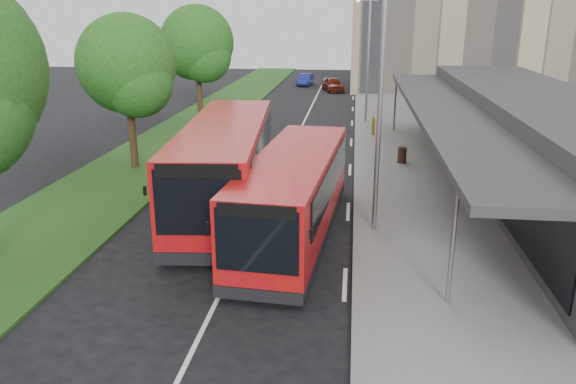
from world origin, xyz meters
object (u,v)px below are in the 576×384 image
at_px(lamp_post_far, 367,52).
at_px(car_near, 333,84).
at_px(bus_main, 294,195).
at_px(bus_second, 226,165).
at_px(litter_bin, 402,155).
at_px(tree_far, 197,47).
at_px(lamp_post_near, 378,94).
at_px(bollard, 373,126).
at_px(tree_mid, 127,70).
at_px(car_far, 305,80).

xyz_separation_m(lamp_post_far, car_near, (-2.80, 16.35, -4.06)).
distance_m(lamp_post_far, bus_main, 21.10).
height_order(bus_second, litter_bin, bus_second).
bearing_deg(tree_far, bus_main, -66.61).
height_order(lamp_post_near, litter_bin, lamp_post_near).
distance_m(lamp_post_far, bollard, 5.90).
distance_m(tree_mid, bus_main, 11.96).
height_order(tree_far, bollard, tree_far).
xyz_separation_m(lamp_post_near, lamp_post_far, (0.00, 20.00, 0.00)).
bearing_deg(tree_mid, lamp_post_near, -32.36).
bearing_deg(tree_far, lamp_post_near, -59.71).
distance_m(tree_mid, lamp_post_far, 17.07).
bearing_deg(bollard, litter_bin, -79.57).
bearing_deg(tree_mid, litter_bin, 8.99).
bearing_deg(litter_bin, bollard, 100.43).
distance_m(bus_main, bollard, 16.71).
height_order(tree_far, lamp_post_far, lamp_post_far).
bearing_deg(lamp_post_far, lamp_post_near, -90.00).
bearing_deg(lamp_post_far, bus_second, -106.84).
bearing_deg(car_far, bus_second, -83.57).
relative_size(bus_main, car_far, 2.86).
bearing_deg(bus_main, lamp_post_near, 19.37).
height_order(bollard, car_far, bollard).
xyz_separation_m(lamp_post_near, bus_main, (-2.59, -0.68, -3.27)).
bearing_deg(car_far, tree_mid, -93.07).
relative_size(lamp_post_near, bollard, 7.58).
bearing_deg(car_far, bus_main, -79.64).
distance_m(lamp_post_near, car_far, 41.31).
height_order(bus_second, bollard, bus_second).
distance_m(tree_mid, lamp_post_near, 13.17).
height_order(tree_mid, bus_second, tree_mid).
height_order(lamp_post_far, bus_second, lamp_post_far).
distance_m(lamp_post_near, lamp_post_far, 20.00).
bearing_deg(bollard, lamp_post_far, 96.26).
relative_size(bus_second, litter_bin, 15.28).
bearing_deg(lamp_post_far, bollard, -83.74).
distance_m(tree_far, bus_main, 21.80).
distance_m(tree_far, lamp_post_far, 11.17).
bearing_deg(litter_bin, lamp_post_far, 98.81).
relative_size(litter_bin, bollard, 0.73).
distance_m(tree_far, car_near, 19.69).
bearing_deg(bus_main, tree_mid, 142.39).
bearing_deg(litter_bin, car_far, 103.39).
bearing_deg(lamp_post_near, car_far, 98.16).
xyz_separation_m(bus_main, litter_bin, (4.28, 9.76, -0.91)).
bearing_deg(tree_mid, bus_main, -42.18).
height_order(lamp_post_far, car_far, lamp_post_far).
xyz_separation_m(tree_far, bus_main, (8.54, -19.74, -3.56)).
relative_size(lamp_post_far, car_near, 2.07).
relative_size(tree_far, bus_second, 0.66).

